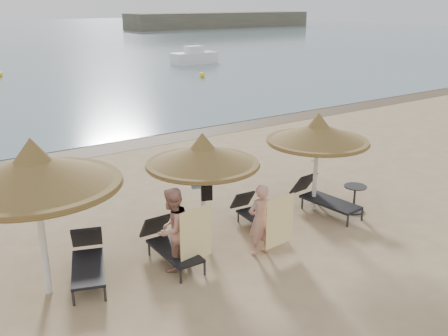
# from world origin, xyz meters

# --- Properties ---
(ground) EXTENTS (160.00, 160.00, 0.00)m
(ground) POSITION_xyz_m (0.00, 0.00, 0.00)
(ground) COLOR tan
(ground) RESTS_ON ground
(wet_sand_strip) EXTENTS (200.00, 1.60, 0.01)m
(wet_sand_strip) POSITION_xyz_m (0.00, 9.40, 0.00)
(wet_sand_strip) COLOR brown
(wet_sand_strip) RESTS_ON ground
(palapa_left) EXTENTS (3.07, 3.07, 3.04)m
(palapa_left) POSITION_xyz_m (-3.07, 0.74, 2.42)
(palapa_left) COLOR silver
(palapa_left) RESTS_ON ground
(palapa_center) EXTENTS (2.56, 2.56, 2.54)m
(palapa_center) POSITION_xyz_m (0.58, 1.01, 2.02)
(palapa_center) COLOR silver
(palapa_center) RESTS_ON ground
(palapa_right) EXTENTS (2.63, 2.63, 2.61)m
(palapa_right) POSITION_xyz_m (3.90, 0.81, 2.08)
(palapa_right) COLOR silver
(palapa_right) RESTS_ON ground
(lounger_far_left) EXTENTS (1.21, 1.97, 0.84)m
(lounger_far_left) POSITION_xyz_m (-2.22, 0.91, 0.38)
(lounger_far_left) COLOR #2C2D2E
(lounger_far_left) RESTS_ON ground
(lounger_near_left) EXTENTS (0.62, 1.84, 0.82)m
(lounger_near_left) POSITION_xyz_m (-0.56, 0.59, 0.37)
(lounger_near_left) COLOR #2C2D2E
(lounger_near_left) RESTS_ON ground
(lounger_near_right) EXTENTS (0.66, 1.65, 0.72)m
(lounger_near_right) POSITION_xyz_m (1.99, 0.91, 0.32)
(lounger_near_right) COLOR #2C2D2E
(lounger_near_right) RESTS_ON ground
(lounger_far_right) EXTENTS (0.82, 2.01, 0.88)m
(lounger_far_right) POSITION_xyz_m (4.00, 0.60, 0.39)
(lounger_far_right) COLOR #2C2D2E
(lounger_far_right) RESTS_ON ground
(side_table) EXTENTS (0.59, 0.59, 0.71)m
(side_table) POSITION_xyz_m (4.67, 0.10, 0.33)
(side_table) COLOR #2C2D2E
(side_table) RESTS_ON ground
(person_left) EXTENTS (1.10, 0.95, 2.03)m
(person_left) POSITION_xyz_m (-0.67, 0.21, 1.02)
(person_left) COLOR tan
(person_left) RESTS_ON ground
(person_right) EXTENTS (0.90, 0.62, 1.87)m
(person_right) POSITION_xyz_m (1.17, -0.32, 0.93)
(person_right) COLOR tan
(person_right) RESTS_ON ground
(towel_left) EXTENTS (0.82, 0.15, 1.16)m
(towel_left) POSITION_xyz_m (-0.32, -0.14, 0.80)
(towel_left) COLOR yellow
(towel_left) RESTS_ON ground
(towel_right) EXTENTS (0.80, 0.08, 1.13)m
(towel_right) POSITION_xyz_m (1.52, -0.57, 0.78)
(towel_right) COLOR yellow
(towel_right) RESTS_ON ground
(bag_patterned) EXTENTS (0.36, 0.21, 0.43)m
(bag_patterned) POSITION_xyz_m (0.58, 1.19, 1.41)
(bag_patterned) COLOR silver
(bag_patterned) RESTS_ON ground
(bag_dark) EXTENTS (0.26, 0.15, 0.35)m
(bag_dark) POSITION_xyz_m (0.58, 0.85, 1.18)
(bag_dark) COLOR black
(bag_dark) RESTS_ON ground
(buoy_mid) EXTENTS (0.37, 0.37, 0.37)m
(buoy_mid) POSITION_xyz_m (2.31, 31.33, 0.18)
(buoy_mid) COLOR #F7ED0A
(buoy_mid) RESTS_ON ground
(buoy_right) EXTENTS (0.39, 0.39, 0.39)m
(buoy_right) POSITION_xyz_m (14.24, 22.75, 0.19)
(buoy_right) COLOR #F7ED0A
(buoy_right) RESTS_ON ground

